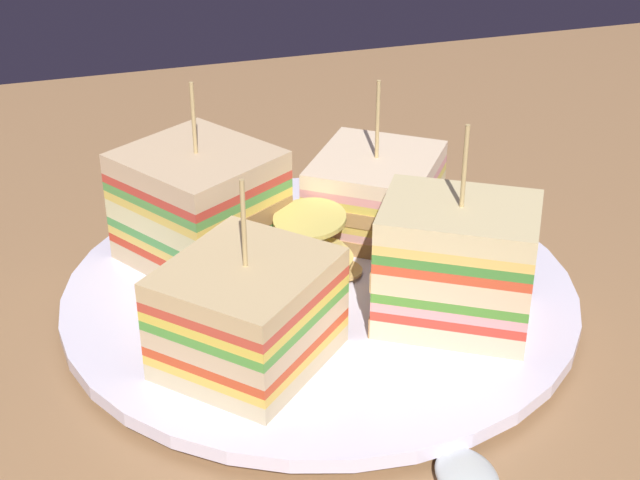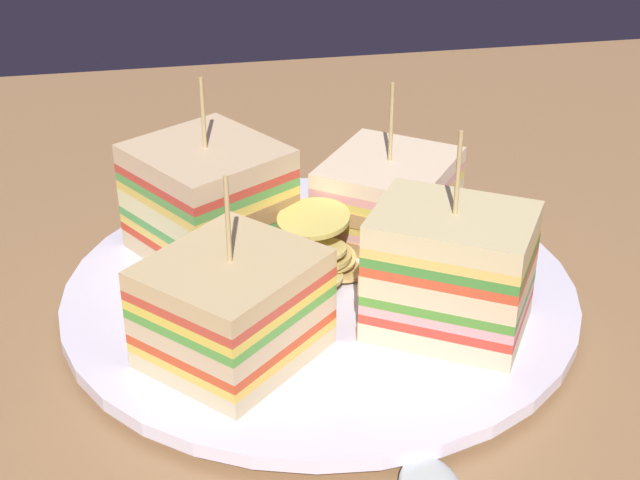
# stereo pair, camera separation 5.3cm
# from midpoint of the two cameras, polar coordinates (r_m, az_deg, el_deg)

# --- Properties ---
(ground_plane) EXTENTS (1.11, 0.90, 0.02)m
(ground_plane) POSITION_cam_midpoint_polar(r_m,az_deg,el_deg) (0.56, -2.73, -4.88)
(ground_plane) COLOR #9F734A
(plate) EXTENTS (0.29, 0.29, 0.01)m
(plate) POSITION_cam_midpoint_polar(r_m,az_deg,el_deg) (0.55, -2.77, -3.35)
(plate) COLOR white
(plate) RESTS_ON ground_plane
(sandwich_wedge_0) EXTENTS (0.11, 0.11, 0.11)m
(sandwich_wedge_0) POSITION_cam_midpoint_polar(r_m,az_deg,el_deg) (0.56, -9.87, 1.95)
(sandwich_wedge_0) COLOR beige
(sandwich_wedge_0) RESTS_ON plate
(sandwich_wedge_1) EXTENTS (0.11, 0.11, 0.10)m
(sandwich_wedge_1) POSITION_cam_midpoint_polar(r_m,az_deg,el_deg) (0.47, -7.54, -4.48)
(sandwich_wedge_1) COLOR beige
(sandwich_wedge_1) RESTS_ON plate
(sandwich_wedge_2) EXTENTS (0.10, 0.09, 0.11)m
(sandwich_wedge_2) POSITION_cam_midpoint_polar(r_m,az_deg,el_deg) (0.50, 5.16, -1.55)
(sandwich_wedge_2) COLOR beige
(sandwich_wedge_2) RESTS_ON plate
(sandwich_wedge_3) EXTENTS (0.10, 0.11, 0.10)m
(sandwich_wedge_3) POSITION_cam_midpoint_polar(r_m,az_deg,el_deg) (0.59, 0.78, 2.74)
(sandwich_wedge_3) COLOR beige
(sandwich_wedge_3) RESTS_ON plate
(chip_pile) EXTENTS (0.06, 0.07, 0.04)m
(chip_pile) POSITION_cam_midpoint_polar(r_m,az_deg,el_deg) (0.54, -2.89, -0.68)
(chip_pile) COLOR #DFB262
(chip_pile) RESTS_ON plate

